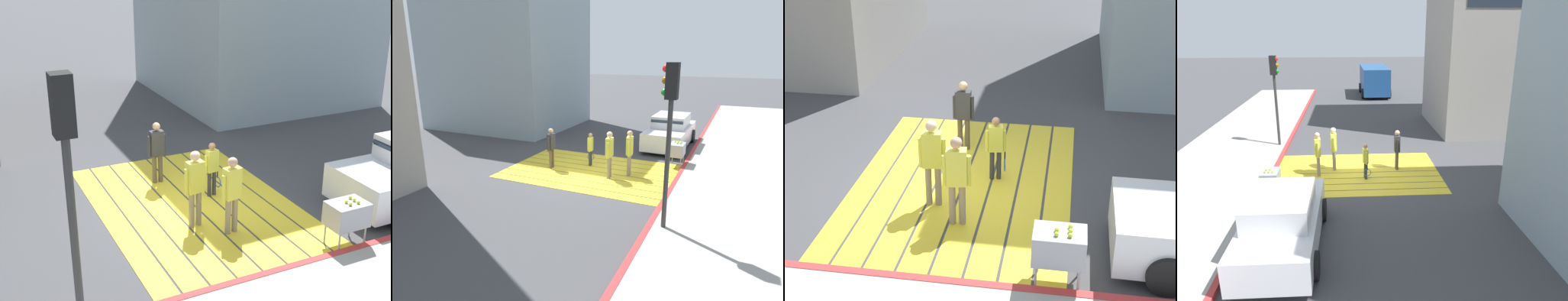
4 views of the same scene
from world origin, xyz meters
TOP-DOWN VIEW (x-y plane):
  - ground_plane at (0.00, 0.00)m, footprint 120.00×120.00m
  - crosswalk_stripes at (0.00, -0.00)m, footprint 6.40×4.35m
  - sidewalk_west at (-5.60, 0.00)m, footprint 4.80×40.00m
  - curb_painted at (-3.25, 0.00)m, footprint 0.16×40.00m
  - building_far_south at (8.50, -6.45)m, footprint 8.00×7.04m
  - car_parked_near_curb at (-2.00, -5.01)m, footprint 2.00×4.31m
  - traffic_light_corner at (-3.58, 3.54)m, footprint 0.39×0.28m
  - tennis_ball_cart at (-2.90, -2.02)m, footprint 0.56×0.80m
  - pedestrian_adult_lead at (1.60, 0.29)m, footprint 0.21×0.48m
  - pedestrian_adult_trailing at (-0.90, 0.40)m, footprint 0.26×0.51m
  - pedestrian_adult_side at (-1.48, -0.17)m, footprint 0.27×0.50m
  - pedestrian_child_with_racket at (0.31, -0.62)m, footprint 0.31×0.42m

SIDE VIEW (x-z plane):
  - ground_plane at x=0.00m, z-range 0.00..0.00m
  - crosswalk_stripes at x=0.00m, z-range 0.00..0.01m
  - sidewalk_west at x=-5.60m, z-range 0.00..0.12m
  - curb_painted at x=-3.25m, z-range 0.00..0.13m
  - tennis_ball_cart at x=-2.90m, z-range 0.19..1.21m
  - car_parked_near_curb at x=-2.00m, z-range -0.05..1.52m
  - pedestrian_child_with_racket at x=0.31m, z-range 0.09..1.46m
  - pedestrian_adult_lead at x=1.60m, z-range 0.13..1.75m
  - pedestrian_adult_side at x=-1.48m, z-range 0.14..1.86m
  - pedestrian_adult_trailing at x=-0.90m, z-range 0.14..1.89m
  - traffic_light_corner at x=-3.58m, z-range 0.92..5.16m
  - building_far_south at x=8.50m, z-range 0.00..10.99m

